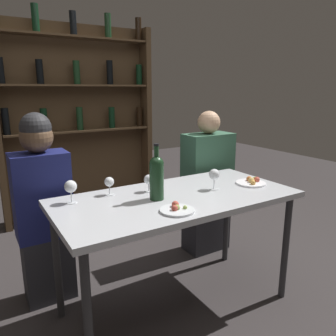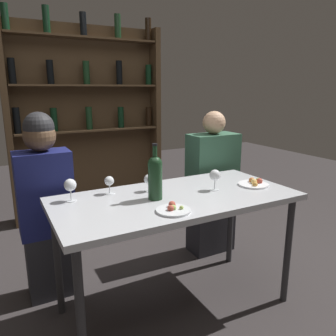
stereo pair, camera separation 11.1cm
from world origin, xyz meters
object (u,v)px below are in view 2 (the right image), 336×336
wine_bottle (155,176)px  wine_glass_3 (149,180)px  food_plate_1 (254,183)px  wine_glass_2 (109,182)px  wine_glass_1 (215,176)px  seated_person_left (46,209)px  seated_person_right (212,188)px  wine_glass_0 (70,186)px  food_plate_0 (173,209)px

wine_bottle → wine_glass_3: size_ratio=3.01×
food_plate_1 → wine_glass_2: bearing=162.8°
wine_glass_1 → seated_person_left: size_ratio=0.11×
wine_glass_3 → seated_person_right: bearing=26.2°
wine_glass_3 → seated_person_right: seated_person_right is taller
food_plate_1 → seated_person_right: seated_person_right is taller
wine_glass_1 → wine_glass_3: wine_glass_1 is taller
food_plate_1 → wine_glass_1: bearing=172.5°
food_plate_1 → seated_person_left: seated_person_left is taller
food_plate_1 → seated_person_right: bearing=81.7°
wine_glass_2 → wine_bottle: bearing=-47.7°
wine_glass_3 → wine_glass_0: bearing=174.9°
seated_person_left → seated_person_right: bearing=0.0°
seated_person_right → wine_glass_3: bearing=-153.8°
wine_glass_0 → wine_bottle: bearing=-24.1°
wine_bottle → wine_glass_1: wine_bottle is taller
wine_bottle → food_plate_0: wine_bottle is taller
wine_bottle → wine_glass_2: bearing=132.3°
wine_glass_0 → food_plate_1: (1.15, -0.26, -0.08)m
seated_person_right → wine_glass_2: bearing=-162.9°
wine_glass_0 → wine_glass_1: bearing=-14.4°
wine_bottle → seated_person_left: 0.81m
wine_bottle → seated_person_left: size_ratio=0.26×
wine_bottle → seated_person_left: bearing=135.6°
wine_bottle → seated_person_right: bearing=33.8°
wine_glass_0 → wine_glass_1: (0.85, -0.22, 0.00)m
wine_glass_1 → wine_glass_2: (-0.61, 0.24, -0.02)m
wine_bottle → food_plate_1: wine_bottle is taller
food_plate_1 → seated_person_left: size_ratio=0.16×
wine_glass_0 → seated_person_left: (-0.10, 0.33, -0.24)m
wine_glass_1 → wine_glass_3: bearing=155.1°
wine_glass_1 → food_plate_1: wine_glass_1 is taller
wine_glass_1 → food_plate_0: wine_glass_1 is taller
wine_bottle → wine_glass_0: 0.49m
wine_glass_1 → wine_glass_2: 0.66m
wine_glass_0 → wine_glass_3: 0.48m
wine_glass_1 → seated_person_right: 0.73m
wine_bottle → wine_glass_3: 0.17m
wine_glass_3 → seated_person_left: bearing=146.8°
food_plate_1 → seated_person_left: bearing=154.7°
wine_glass_3 → seated_person_right: 0.89m
wine_glass_0 → food_plate_0: (0.44, -0.42, -0.08)m
wine_glass_3 → food_plate_0: 0.39m
wine_glass_2 → seated_person_right: 1.08m
wine_glass_1 → seated_person_right: size_ratio=0.11×
wine_glass_2 → food_plate_1: size_ratio=0.56×
wine_glass_0 → seated_person_right: 1.31m
wine_glass_3 → food_plate_0: wine_glass_3 is taller
food_plate_0 → food_plate_1: food_plate_1 is taller
wine_glass_0 → wine_glass_2: bearing=6.0°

